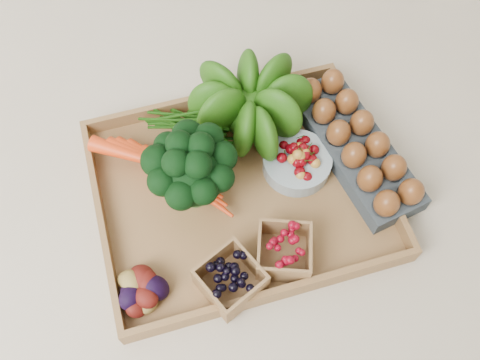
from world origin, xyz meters
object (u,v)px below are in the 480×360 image
object	(u,v)px
cherry_bowl	(297,163)
egg_carton	(355,148)
tray	(240,192)
broccoli	(193,180)

from	to	relation	value
cherry_bowl	egg_carton	world-z (taller)	egg_carton
cherry_bowl	egg_carton	size ratio (longest dim) A/B	0.40
tray	egg_carton	xyz separation A→B (m)	(0.25, 0.02, 0.03)
tray	egg_carton	bearing A→B (deg)	4.36
cherry_bowl	tray	bearing A→B (deg)	-171.09
broccoli	cherry_bowl	distance (m)	0.22
egg_carton	cherry_bowl	bearing A→B (deg)	169.82
tray	broccoli	distance (m)	0.12
tray	cherry_bowl	size ratio (longest dim) A/B	4.04
broccoli	egg_carton	bearing A→B (deg)	1.02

